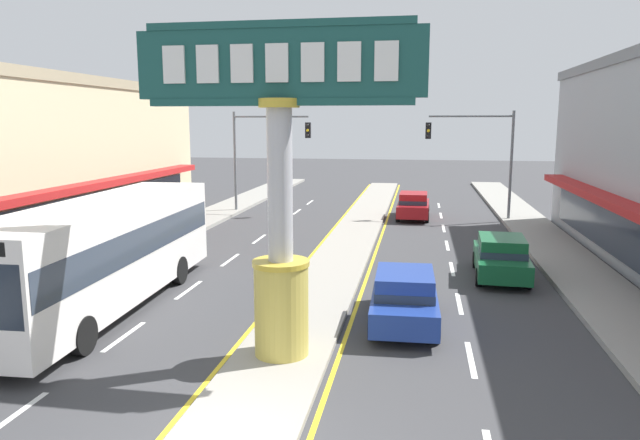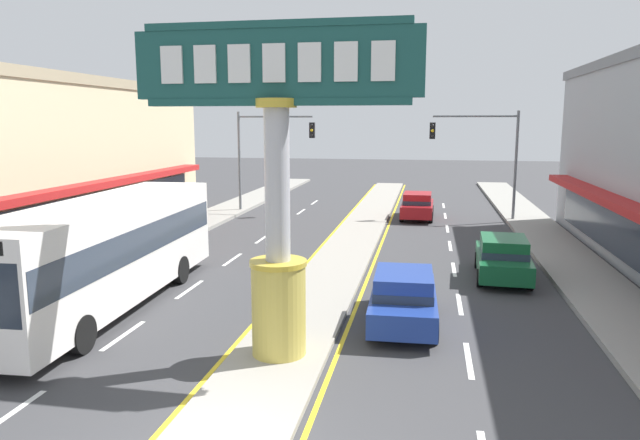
# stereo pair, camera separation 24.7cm
# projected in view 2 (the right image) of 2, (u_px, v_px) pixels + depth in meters

# --- Properties ---
(median_strip) EXTENTS (2.29, 52.00, 0.14)m
(median_strip) POSITION_uv_depth(u_px,v_px,m) (353.00, 241.00, 27.49)
(median_strip) COLOR gray
(median_strip) RESTS_ON ground
(sidewalk_left) EXTENTS (2.56, 60.00, 0.18)m
(sidewalk_left) POSITION_uv_depth(u_px,v_px,m) (155.00, 242.00, 27.17)
(sidewalk_left) COLOR gray
(sidewalk_left) RESTS_ON ground
(sidewalk_right) EXTENTS (2.56, 60.00, 0.18)m
(sidewalk_right) POSITION_uv_depth(u_px,v_px,m) (566.00, 258.00, 23.92)
(sidewalk_right) COLOR gray
(sidewalk_right) RESTS_ON ground
(lane_markings) EXTENTS (9.03, 52.00, 0.01)m
(lane_markings) POSITION_uv_depth(u_px,v_px,m) (350.00, 248.00, 26.19)
(lane_markings) COLOR silver
(lane_markings) RESTS_ON ground
(district_sign) EXTENTS (6.50, 1.34, 7.61)m
(district_sign) POSITION_uv_depth(u_px,v_px,m) (277.00, 197.00, 13.33)
(district_sign) COLOR gold
(district_sign) RESTS_ON median_strip
(storefront_left) EXTENTS (8.55, 21.53, 7.60)m
(storefront_left) POSITION_uv_depth(u_px,v_px,m) (31.00, 161.00, 27.33)
(storefront_left) COLOR beige
(storefront_left) RESTS_ON ground
(traffic_light_left_side) EXTENTS (4.86, 0.46, 6.20)m
(traffic_light_left_side) POSITION_uv_depth(u_px,v_px,m) (267.00, 144.00, 35.62)
(traffic_light_left_side) COLOR slate
(traffic_light_left_side) RESTS_ON ground
(traffic_light_right_side) EXTENTS (4.86, 0.46, 6.20)m
(traffic_light_right_side) POSITION_uv_depth(u_px,v_px,m) (484.00, 146.00, 32.68)
(traffic_light_right_side) COLOR slate
(traffic_light_right_side) RESTS_ON ground
(sedan_near_right_lane) EXTENTS (1.99, 4.38, 1.53)m
(sedan_near_right_lane) POSITION_uv_depth(u_px,v_px,m) (503.00, 257.00, 21.00)
(sedan_near_right_lane) COLOR #14562D
(sedan_near_right_lane) RESTS_ON ground
(sedan_far_right_lane) EXTENTS (1.90, 4.33, 1.53)m
(sedan_far_right_lane) POSITION_uv_depth(u_px,v_px,m) (417.00, 205.00, 34.03)
(sedan_far_right_lane) COLOR maroon
(sedan_far_right_lane) RESTS_ON ground
(bus_near_left_lane) EXTENTS (2.94, 11.29, 3.26)m
(bus_near_left_lane) POSITION_uv_depth(u_px,v_px,m) (105.00, 247.00, 17.54)
(bus_near_left_lane) COLOR silver
(bus_near_left_lane) RESTS_ON ground
(sedan_mid_left_lane) EXTENTS (1.92, 4.34, 1.53)m
(sedan_mid_left_lane) POSITION_uv_depth(u_px,v_px,m) (404.00, 297.00, 16.22)
(sedan_mid_left_lane) COLOR navy
(sedan_mid_left_lane) RESTS_ON ground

